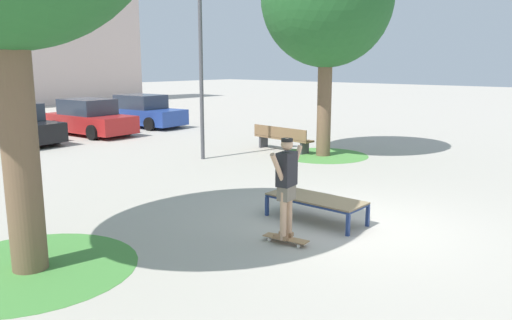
{
  "coord_description": "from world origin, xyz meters",
  "views": [
    {
      "loc": [
        -8.03,
        -4.38,
        2.98
      ],
      "look_at": [
        -0.24,
        2.26,
        1.0
      ],
      "focal_mm": 35.33,
      "sensor_mm": 36.0,
      "label": 1
    }
  ],
  "objects_px": {
    "skateboard": "(286,239)",
    "park_bench": "(282,138)",
    "skate_box": "(316,200)",
    "car_red": "(90,118)",
    "car_blue": "(143,112)",
    "light_post": "(200,34)",
    "car_black": "(13,125)",
    "skater": "(286,181)"
  },
  "relations": [
    {
      "from": "skateboard",
      "to": "park_bench",
      "type": "relative_size",
      "value": 0.34
    },
    {
      "from": "car_blue",
      "to": "skateboard",
      "type": "bearing_deg",
      "value": -119.13
    },
    {
      "from": "skate_box",
      "to": "skateboard",
      "type": "xyz_separation_m",
      "value": [
        -1.35,
        -0.31,
        -0.34
      ]
    },
    {
      "from": "skater",
      "to": "light_post",
      "type": "distance_m",
      "value": 8.33
    },
    {
      "from": "park_bench",
      "to": "light_post",
      "type": "height_order",
      "value": "light_post"
    },
    {
      "from": "skater",
      "to": "car_red",
      "type": "height_order",
      "value": "skater"
    },
    {
      "from": "park_bench",
      "to": "car_blue",
      "type": "bearing_deg",
      "value": 83.62
    },
    {
      "from": "skateboard",
      "to": "car_blue",
      "type": "relative_size",
      "value": 0.19
    },
    {
      "from": "light_post",
      "to": "skate_box",
      "type": "bearing_deg",
      "value": -115.56
    },
    {
      "from": "skater",
      "to": "light_post",
      "type": "bearing_deg",
      "value": 56.51
    },
    {
      "from": "skateboard",
      "to": "car_red",
      "type": "relative_size",
      "value": 0.19
    },
    {
      "from": "car_black",
      "to": "light_post",
      "type": "xyz_separation_m",
      "value": [
        2.48,
        -7.61,
        3.13
      ]
    },
    {
      "from": "car_red",
      "to": "park_bench",
      "type": "relative_size",
      "value": 1.77
    },
    {
      "from": "car_black",
      "to": "car_blue",
      "type": "relative_size",
      "value": 1.0
    },
    {
      "from": "skater",
      "to": "car_black",
      "type": "distance_m",
      "value": 14.29
    },
    {
      "from": "car_blue",
      "to": "light_post",
      "type": "xyz_separation_m",
      "value": [
        -3.83,
        -8.1,
        3.13
      ]
    },
    {
      "from": "car_red",
      "to": "car_blue",
      "type": "height_order",
      "value": "same"
    },
    {
      "from": "car_blue",
      "to": "light_post",
      "type": "bearing_deg",
      "value": -115.31
    },
    {
      "from": "car_black",
      "to": "light_post",
      "type": "relative_size",
      "value": 0.75
    },
    {
      "from": "skate_box",
      "to": "car_black",
      "type": "bearing_deg",
      "value": 87.91
    },
    {
      "from": "skate_box",
      "to": "skater",
      "type": "distance_m",
      "value": 1.53
    },
    {
      "from": "park_bench",
      "to": "light_post",
      "type": "bearing_deg",
      "value": 160.67
    },
    {
      "from": "skateboard",
      "to": "car_black",
      "type": "distance_m",
      "value": 14.3
    },
    {
      "from": "skateboard",
      "to": "light_post",
      "type": "height_order",
      "value": "light_post"
    },
    {
      "from": "car_black",
      "to": "light_post",
      "type": "height_order",
      "value": "light_post"
    },
    {
      "from": "skater",
      "to": "park_bench",
      "type": "distance_m",
      "value": 9.08
    },
    {
      "from": "car_black",
      "to": "car_red",
      "type": "xyz_separation_m",
      "value": [
        3.16,
        -0.08,
        0.0
      ]
    },
    {
      "from": "skate_box",
      "to": "car_blue",
      "type": "distance_m",
      "value": 15.89
    },
    {
      "from": "skate_box",
      "to": "car_blue",
      "type": "height_order",
      "value": "car_blue"
    },
    {
      "from": "car_blue",
      "to": "park_bench",
      "type": "relative_size",
      "value": 1.79
    },
    {
      "from": "car_red",
      "to": "skate_box",
      "type": "bearing_deg",
      "value": -104.89
    },
    {
      "from": "skate_box",
      "to": "car_red",
      "type": "distance_m",
      "value": 14.26
    },
    {
      "from": "skateboard",
      "to": "car_blue",
      "type": "xyz_separation_m",
      "value": [
        8.17,
        14.65,
        0.61
      ]
    },
    {
      "from": "skate_box",
      "to": "park_bench",
      "type": "xyz_separation_m",
      "value": [
        5.8,
        5.26,
        0.03
      ]
    },
    {
      "from": "skater",
      "to": "car_blue",
      "type": "xyz_separation_m",
      "value": [
        8.17,
        14.65,
        -0.38
      ]
    },
    {
      "from": "skate_box",
      "to": "park_bench",
      "type": "relative_size",
      "value": 0.78
    },
    {
      "from": "car_red",
      "to": "park_bench",
      "type": "distance_m",
      "value": 8.78
    },
    {
      "from": "skateboard",
      "to": "car_red",
      "type": "height_order",
      "value": "car_red"
    },
    {
      "from": "car_black",
      "to": "car_red",
      "type": "bearing_deg",
      "value": -1.53
    },
    {
      "from": "car_blue",
      "to": "park_bench",
      "type": "xyz_separation_m",
      "value": [
        -1.02,
        -9.08,
        -0.24
      ]
    },
    {
      "from": "park_bench",
      "to": "skate_box",
      "type": "bearing_deg",
      "value": -137.79
    },
    {
      "from": "skate_box",
      "to": "park_bench",
      "type": "bearing_deg",
      "value": 42.21
    }
  ]
}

